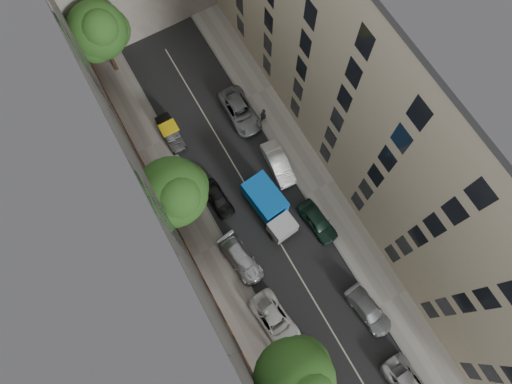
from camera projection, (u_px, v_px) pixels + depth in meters
ground at (265, 218)px, 39.39m from camera, size 120.00×120.00×0.00m
road_surface at (265, 218)px, 39.38m from camera, size 8.00×44.00×0.02m
sidewalk_left at (209, 249)px, 38.46m from camera, size 3.00×44.00×0.15m
sidewalk_right at (319, 188)px, 40.18m from camera, size 3.00×44.00×0.15m
building_left at (114, 260)px, 28.19m from camera, size 8.00×44.00×20.00m
building_right at (405, 105)px, 31.64m from camera, size 8.00×44.00×20.00m
tarp_truck at (270, 207)px, 38.22m from camera, size 2.81×5.84×2.60m
car_left_1 at (321, 381)px, 34.57m from camera, size 1.92×4.36×1.39m
car_left_2 at (275, 320)px, 36.01m from camera, size 2.75×5.18×1.39m
car_left_3 at (241, 259)px, 37.57m from camera, size 2.46×4.91×1.37m
car_left_4 at (218, 198)px, 39.29m from camera, size 1.75×3.87×1.29m
car_left_5 at (171, 133)px, 41.27m from camera, size 1.40×3.96×1.30m
car_right_1 at (368, 310)px, 36.29m from camera, size 2.38×4.67×1.30m
car_right_2 at (318, 221)px, 38.56m from camera, size 2.09×4.35×1.43m
car_right_3 at (278, 163)px, 40.22m from camera, size 1.92×4.59×1.47m
car_right_4 at (240, 111)px, 41.88m from camera, size 2.56×5.31×1.46m
tree_near at (296, 381)px, 29.30m from camera, size 5.61×5.38×9.35m
tree_mid at (174, 194)px, 34.10m from camera, size 5.66×5.44×8.50m
tree_far at (100, 32)px, 38.80m from camera, size 5.31×5.03×8.29m
lamp_post at (266, 315)px, 32.84m from camera, size 0.36×0.36×6.41m
pedestrian at (263, 115)px, 41.39m from camera, size 0.76×0.61×1.83m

